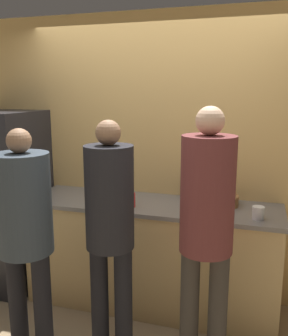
# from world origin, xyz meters

# --- Properties ---
(ground_plane) EXTENTS (14.00, 14.00, 0.00)m
(ground_plane) POSITION_xyz_m (0.00, 0.00, 0.00)
(ground_plane) COLOR #9E8460
(wall_back) EXTENTS (5.20, 0.06, 2.60)m
(wall_back) POSITION_xyz_m (0.00, 0.70, 1.30)
(wall_back) COLOR #E0B266
(wall_back) RESTS_ON ground_plane
(counter) EXTENTS (2.21, 0.68, 0.95)m
(counter) POSITION_xyz_m (0.00, 0.38, 0.48)
(counter) COLOR tan
(counter) RESTS_ON ground_plane
(refrigerator) EXTENTS (0.65, 0.74, 1.72)m
(refrigerator) POSITION_xyz_m (-1.46, 0.33, 0.86)
(refrigerator) COLOR #232328
(refrigerator) RESTS_ON ground_plane
(person_left) EXTENTS (0.38, 0.38, 1.67)m
(person_left) POSITION_xyz_m (-0.65, -0.53, 1.01)
(person_left) COLOR black
(person_left) RESTS_ON ground_plane
(person_center) EXTENTS (0.34, 0.34, 1.72)m
(person_center) POSITION_xyz_m (-0.10, -0.33, 1.02)
(person_center) COLOR black
(person_center) RESTS_ON ground_plane
(person_right) EXTENTS (0.35, 0.35, 1.82)m
(person_right) POSITION_xyz_m (0.57, -0.31, 1.09)
(person_right) COLOR #38332D
(person_right) RESTS_ON ground_plane
(fruit_bowl) EXTENTS (0.33, 0.33, 0.13)m
(fruit_bowl) POSITION_xyz_m (0.56, 0.47, 1.00)
(fruit_bowl) COLOR brown
(fruit_bowl) RESTS_ON counter
(utensil_crock) EXTENTS (0.13, 0.13, 0.27)m
(utensil_crock) POSITION_xyz_m (0.28, 0.59, 1.02)
(utensil_crock) COLOR #3D424C
(utensil_crock) RESTS_ON counter
(bottle_red) EXTENTS (0.06, 0.06, 0.17)m
(bottle_red) POSITION_xyz_m (-0.12, 0.20, 1.02)
(bottle_red) COLOR red
(bottle_red) RESTS_ON counter
(cup_white) EXTENTS (0.09, 0.09, 0.10)m
(cup_white) POSITION_xyz_m (0.89, 0.19, 1.00)
(cup_white) COLOR white
(cup_white) RESTS_ON counter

